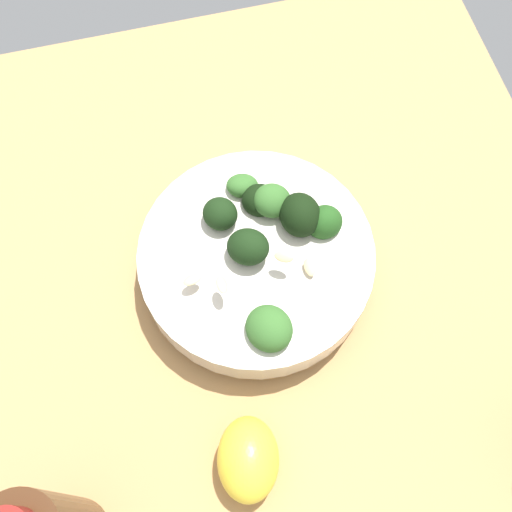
# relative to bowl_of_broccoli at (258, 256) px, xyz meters

# --- Properties ---
(ground_plane) EXTENTS (0.70, 0.70, 0.04)m
(ground_plane) POSITION_rel_bowl_of_broccoli_xyz_m (0.01, 0.00, -0.06)
(ground_plane) COLOR tan
(bowl_of_broccoli) EXTENTS (0.23, 0.23, 0.09)m
(bowl_of_broccoli) POSITION_rel_bowl_of_broccoli_xyz_m (0.00, 0.00, 0.00)
(bowl_of_broccoli) COLOR silver
(bowl_of_broccoli) RESTS_ON ground_plane
(lemon_wedge) EXTENTS (0.07, 0.08, 0.05)m
(lemon_wedge) POSITION_rel_bowl_of_broccoli_xyz_m (0.05, 0.18, -0.01)
(lemon_wedge) COLOR yellow
(lemon_wedge) RESTS_ON ground_plane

